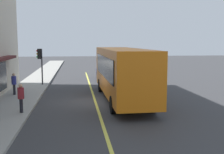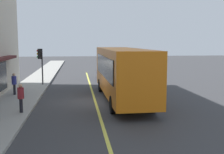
% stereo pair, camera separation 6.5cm
% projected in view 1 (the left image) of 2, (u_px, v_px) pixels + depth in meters
% --- Properties ---
extents(ground, '(120.00, 120.00, 0.00)m').
position_uv_depth(ground, '(95.00, 102.00, 18.55)').
color(ground, '#38383A').
extents(sidewalk, '(80.00, 2.80, 0.15)m').
position_uv_depth(sidewalk, '(15.00, 103.00, 17.90)').
color(sidewalk, '#9E9B93').
rests_on(sidewalk, ground).
extents(lane_centre_stripe, '(36.00, 0.16, 0.01)m').
position_uv_depth(lane_centre_stripe, '(95.00, 102.00, 18.55)').
color(lane_centre_stripe, '#D8D14C').
rests_on(lane_centre_stripe, ground).
extents(bus, '(11.16, 2.73, 3.50)m').
position_uv_depth(bus, '(122.00, 71.00, 18.91)').
color(bus, orange).
rests_on(bus, ground).
extents(traffic_light, '(0.30, 0.52, 3.20)m').
position_uv_depth(traffic_light, '(40.00, 58.00, 24.86)').
color(traffic_light, '#2D2D33').
rests_on(traffic_light, sidewalk).
extents(car_navy, '(4.39, 2.05, 1.52)m').
position_uv_depth(car_navy, '(107.00, 72.00, 30.21)').
color(car_navy, navy).
rests_on(car_navy, ground).
extents(pedestrian_by_curb, '(0.34, 0.34, 1.57)m').
position_uv_depth(pedestrian_by_curb, '(21.00, 96.00, 15.05)').
color(pedestrian_by_curb, black).
rests_on(pedestrian_by_curb, sidewalk).
extents(pedestrian_waiting, '(0.34, 0.34, 1.55)m').
position_uv_depth(pedestrian_waiting, '(14.00, 82.00, 20.17)').
color(pedestrian_waiting, black).
rests_on(pedestrian_waiting, sidewalk).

